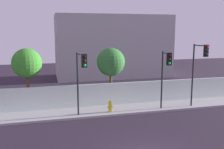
% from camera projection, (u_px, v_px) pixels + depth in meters
% --- Properties ---
extents(sidewalk, '(36.00, 2.40, 0.15)m').
position_uv_depth(sidewalk, '(108.00, 111.00, 19.74)').
color(sidewalk, '#9D9D9D').
rests_on(sidewalk, ground).
extents(perimeter_wall, '(36.00, 0.18, 1.80)m').
position_uv_depth(perimeter_wall, '(104.00, 94.00, 20.81)').
color(perimeter_wall, silver).
rests_on(perimeter_wall, sidewalk).
extents(traffic_light_left, '(0.55, 1.54, 4.54)m').
position_uv_depth(traffic_light_left, '(81.00, 71.00, 17.33)').
color(traffic_light_left, black).
rests_on(traffic_light_left, sidewalk).
extents(traffic_light_center, '(0.42, 1.67, 4.49)m').
position_uv_depth(traffic_light_center, '(166.00, 68.00, 18.82)').
color(traffic_light_center, black).
rests_on(traffic_light_center, sidewalk).
extents(traffic_light_right, '(0.47, 1.51, 5.00)m').
position_uv_depth(traffic_light_right, '(200.00, 62.00, 19.60)').
color(traffic_light_right, black).
rests_on(traffic_light_right, sidewalk).
extents(fire_hydrant, '(0.44, 0.26, 0.87)m').
position_uv_depth(fire_hydrant, '(110.00, 106.00, 19.14)').
color(fire_hydrant, gold).
rests_on(fire_hydrant, sidewalk).
extents(roadside_tree_leftmost, '(2.30, 2.30, 4.85)m').
position_uv_depth(roadside_tree_leftmost, '(27.00, 63.00, 19.77)').
color(roadside_tree_leftmost, brown).
rests_on(roadside_tree_leftmost, ground).
extents(roadside_tree_midleft, '(2.38, 2.38, 4.78)m').
position_uv_depth(roadside_tree_midleft, '(111.00, 62.00, 21.46)').
color(roadside_tree_midleft, brown).
rests_on(roadside_tree_midleft, ground).
extents(low_building_distant, '(15.26, 6.00, 8.23)m').
position_uv_depth(low_building_distant, '(113.00, 46.00, 34.75)').
color(low_building_distant, '#A5A5A5').
rests_on(low_building_distant, ground).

